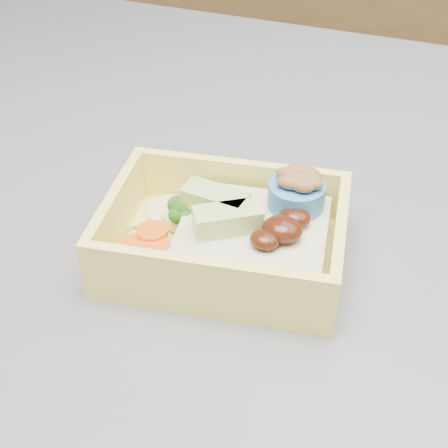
% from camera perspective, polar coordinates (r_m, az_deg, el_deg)
% --- Properties ---
extents(bento_box, '(0.19, 0.15, 0.06)m').
position_cam_1_polar(bento_box, '(0.45, 0.73, -1.02)').
color(bento_box, '#FAEA67').
rests_on(bento_box, island).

